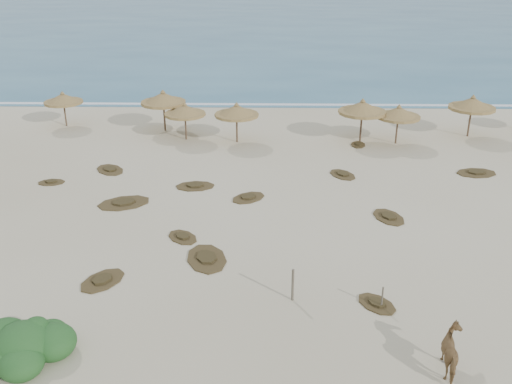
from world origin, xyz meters
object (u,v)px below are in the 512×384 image
at_px(palapa_1, 163,99).
at_px(horse, 454,353).
at_px(palapa_0, 63,99).
at_px(bush, 24,345).

distance_m(palapa_1, horse, 28.87).
relative_size(palapa_0, horse, 1.68).
height_order(palapa_0, palapa_1, palapa_1).
xyz_separation_m(palapa_0, horse, (21.14, -26.47, -1.35)).
distance_m(palapa_0, palapa_1, 7.71).
height_order(palapa_0, horse, palapa_0).
xyz_separation_m(palapa_1, bush, (-0.51, -25.08, -1.89)).
bearing_deg(palapa_0, horse, -51.40).
bearing_deg(horse, palapa_1, -57.05).
height_order(palapa_0, bush, palapa_0).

